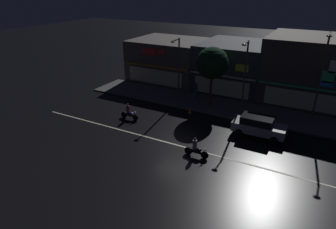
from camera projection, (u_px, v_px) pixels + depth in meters
ground_plane at (171, 143)px, 23.80m from camera, size 140.00×140.00×0.00m
lane_divider_stripe at (171, 143)px, 23.80m from camera, size 26.81×0.16×0.01m
sidewalk_far at (212, 105)px, 31.19m from camera, size 28.22×4.76×0.14m
storefront_left_block at (312, 69)px, 31.48m from camera, size 9.42×8.74×6.83m
storefront_center_block at (234, 66)px, 35.55m from camera, size 7.69×8.92×5.45m
storefront_right_block at (170, 60)px, 38.91m from camera, size 9.18×7.91×5.19m
streetlamp_west at (178, 64)px, 30.70m from camera, size 0.44×1.64×6.59m
streetlamp_mid at (245, 72)px, 27.19m from camera, size 0.44×1.64×7.01m
streetlamp_east at (322, 72)px, 25.50m from camera, size 0.44×1.64×7.99m
pedestrian_on_sidewalk at (196, 91)px, 32.39m from camera, size 0.39×0.39×1.90m
street_tree at (212, 63)px, 29.15m from camera, size 3.17×3.17×6.01m
parked_car_near_kerb at (259, 126)px, 24.77m from camera, size 4.30×1.98×1.67m
motorcycle_lead at (196, 149)px, 21.79m from camera, size 1.90×0.60×1.52m
motorcycle_following at (129, 113)px, 27.88m from camera, size 1.90×0.60×1.52m
traffic_cone at (190, 110)px, 29.30m from camera, size 0.36×0.36×0.55m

